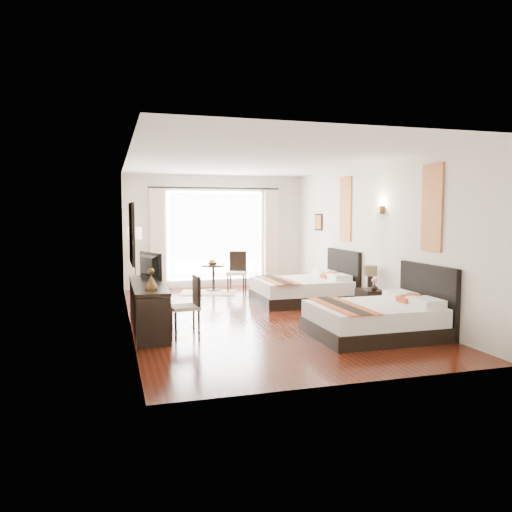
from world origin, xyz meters
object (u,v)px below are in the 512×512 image
object	(u,v)px
console_desk	(148,307)
side_table	(213,278)
fruit_bowl	(213,263)
vase	(374,286)
bed_far	(305,289)
window_chair	(237,279)
desk_chair	(186,316)
table_lamp	(370,272)
television	(146,266)
floor_lamp	(135,238)
bed_near	(379,318)
nightstand	(370,302)

from	to	relation	value
console_desk	side_table	xyz separation A→B (m)	(1.80, 3.63, -0.06)
fruit_bowl	vase	bearing A→B (deg)	-59.65
vase	console_desk	distance (m)	4.00
bed_far	window_chair	bearing A→B (deg)	117.60
fruit_bowl	bed_far	bearing A→B (deg)	-53.89
desk_chair	fruit_bowl	xyz separation A→B (m)	(1.24, 4.09, 0.38)
side_table	desk_chair	bearing A→B (deg)	-107.20
table_lamp	console_desk	xyz separation A→B (m)	(-4.06, -0.18, -0.39)
fruit_bowl	window_chair	world-z (taller)	window_chair
table_lamp	vase	world-z (taller)	table_lamp
television	floor_lamp	distance (m)	3.18
table_lamp	vase	size ratio (longest dim) A/B	3.01
fruit_bowl	window_chair	xyz separation A→B (m)	(0.55, -0.21, -0.37)
television	fruit_bowl	size ratio (longest dim) A/B	3.31
bed_near	window_chair	size ratio (longest dim) A/B	2.02
bed_near	desk_chair	xyz separation A→B (m)	(-2.79, 0.95, -0.00)
console_desk	nightstand	bearing A→B (deg)	1.28
bed_far	desk_chair	xyz separation A→B (m)	(-2.78, -1.99, -0.01)
console_desk	vase	bearing A→B (deg)	-1.38
table_lamp	fruit_bowl	world-z (taller)	table_lamp
nightstand	vase	distance (m)	0.38
desk_chair	fruit_bowl	size ratio (longest dim) A/B	3.85
bed_near	console_desk	distance (m)	3.61
bed_near	television	world-z (taller)	television
bed_near	desk_chair	world-z (taller)	bed_near
nightstand	fruit_bowl	distance (m)	4.23
console_desk	window_chair	bearing A→B (deg)	55.88
nightstand	side_table	xyz separation A→B (m)	(-2.22, 3.54, 0.08)
side_table	vase	bearing A→B (deg)	-59.59
console_desk	window_chair	world-z (taller)	window_chair
bed_far	console_desk	world-z (taller)	bed_far
table_lamp	television	world-z (taller)	television
side_table	window_chair	size ratio (longest dim) A/B	0.67
floor_lamp	television	bearing A→B (deg)	-89.46
vase	desk_chair	distance (m)	3.47
console_desk	bed_near	bearing A→B (deg)	-22.46
nightstand	side_table	world-z (taller)	side_table
table_lamp	vase	distance (m)	0.35
table_lamp	window_chair	size ratio (longest dim) A/B	0.42
desk_chair	vase	bearing A→B (deg)	-177.89
window_chair	desk_chair	bearing A→B (deg)	-2.05
television	window_chair	distance (m)	3.77
floor_lamp	table_lamp	bearing A→B (deg)	-41.00
window_chair	fruit_bowl	bearing A→B (deg)	-88.61
bed_near	window_chair	world-z (taller)	bed_near
bed_far	window_chair	world-z (taller)	bed_far
bed_near	television	bearing A→B (deg)	149.81
desk_chair	side_table	world-z (taller)	desk_chair
console_desk	table_lamp	bearing A→B (deg)	2.53
vase	side_table	xyz separation A→B (m)	(-2.19, 3.73, -0.25)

